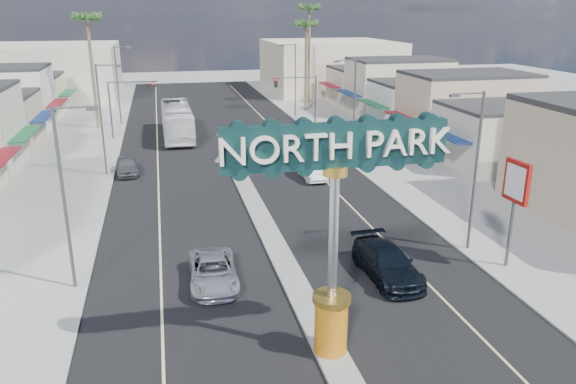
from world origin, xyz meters
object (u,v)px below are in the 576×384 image
streetlight_r_far (294,77)px  palm_left_far (87,24)px  suv_left (213,271)px  palm_right_mid (306,29)px  traffic_signal_right (300,92)px  suv_right (387,263)px  streetlight_l_near (67,190)px  streetlight_r_near (474,164)px  city_bus (177,121)px  streetlight_r_mid (352,105)px  palm_right_far (310,14)px  bank_pylon_sign (516,188)px  traffic_signal_left (128,98)px  gateway_sign (334,214)px  car_parked_left (127,166)px  streetlight_l_mid (103,115)px  car_parked_right (311,170)px  streetlight_l_far (119,81)px

streetlight_r_far → palm_left_far: bearing=-175.1°
suv_left → palm_right_mid: bearing=72.0°
streetlight_r_far → traffic_signal_right: bearing=-98.9°
suv_right → streetlight_l_near: bearing=169.6°
streetlight_r_near → suv_right: (-5.68, -2.22, -4.26)m
suv_left → city_bus: city_bus is taller
traffic_signal_right → streetlight_r_near: (1.25, -33.99, 0.79)m
palm_left_far → streetlight_r_near: bearing=-59.6°
streetlight_r_near → suv_right: size_ratio=1.63×
streetlight_r_mid → palm_right_far: size_ratio=0.64×
suv_left → bank_pylon_sign: 15.84m
traffic_signal_right → palm_right_mid: palm_right_mid is taller
streetlight_l_near → city_bus: bearing=79.7°
streetlight_l_near → city_bus: size_ratio=0.71×
streetlight_r_near → streetlight_r_far: 42.00m
traffic_signal_left → suv_left: 35.58m
city_bus → palm_right_mid: bearing=35.1°
traffic_signal_right → gateway_sign: bearing=-102.3°
gateway_sign → suv_right: size_ratio=1.65×
car_parked_left → streetlight_l_mid: bearing=-177.3°
city_bus → streetlight_l_near: bearing=-100.7°
streetlight_r_mid → palm_right_far: 33.14m
streetlight_r_near → palm_left_far: bearing=120.4°
streetlight_l_mid → suv_left: 22.42m
streetlight_r_far → suv_right: size_ratio=1.63×
suv_right → car_parked_left: size_ratio=1.30×
streetlight_r_mid → streetlight_r_far: size_ratio=1.00×
streetlight_l_near → car_parked_right: 22.79m
streetlight_l_mid → car_parked_left: (1.43, 0.19, -4.34)m
gateway_sign → palm_left_far: bearing=105.1°
traffic_signal_left → streetlight_r_far: 21.20m
palm_right_far → palm_left_far: bearing=-156.8°
streetlight_l_near → streetlight_l_mid: size_ratio=1.00×
car_parked_right → palm_right_far: bearing=74.1°
bank_pylon_sign → streetlight_l_mid: bearing=130.6°
traffic_signal_left → palm_right_mid: (22.18, 12.01, 6.33)m
streetlight_l_far → suv_right: size_ratio=1.63×
palm_left_far → streetlight_r_far: bearing=4.9°
streetlight_l_mid → bank_pylon_sign: 31.38m
streetlight_l_mid → palm_right_far: palm_right_far is taller
palm_right_far → car_parked_right: size_ratio=3.16×
streetlight_l_mid → suv_left: streetlight_l_mid is taller
streetlight_r_near → car_parked_left: bearing=133.9°
streetlight_r_far → palm_right_mid: bearing=57.3°
traffic_signal_right → streetlight_l_mid: streetlight_l_mid is taller
bank_pylon_sign → suv_left: bearing=170.8°
gateway_sign → streetlight_l_near: bearing=142.4°
traffic_signal_left → suv_right: (13.94, -36.21, -3.47)m
streetlight_l_mid → streetlight_r_far: 30.32m
streetlight_l_far → palm_right_far: bearing=21.5°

